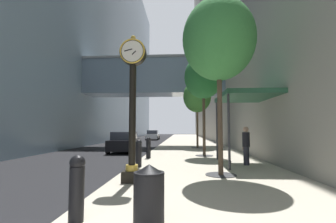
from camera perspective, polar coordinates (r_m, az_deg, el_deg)
The scene contains 15 objects.
ground_plane at distance 28.47m, azimuth -1.38°, elevation -7.89°, with size 110.00×110.00×0.00m, color black.
sidewalk_right at distance 31.38m, azimuth 5.10°, elevation -7.41°, with size 6.56×80.00×0.14m, color #BCB29E.
building_block_left at distance 37.78m, azimuth -20.74°, elevation 20.39°, with size 23.49×80.00×34.92m.
street_clock at distance 7.56m, azimuth -8.64°, elevation 2.87°, with size 0.84×0.55×4.70m.
bollard_nearest at distance 4.69m, azimuth -21.36°, elevation -16.68°, with size 0.28×0.28×1.18m.
bollard_third at distance 10.47m, azimuth -7.17°, elevation -9.90°, with size 0.28×0.28×1.18m.
bollard_fourth at distance 13.46m, azimuth -4.80°, elevation -8.66°, with size 0.28×0.28×1.18m.
street_tree_near at distance 9.33m, azimuth 12.25°, elevation 16.71°, with size 2.70×2.70×6.55m.
street_tree_mid_near at distance 15.08m, azimuth 8.64°, elevation 8.24°, with size 2.40×2.40×6.32m.
street_tree_mid_far at distance 20.95m, azimuth 7.11°, elevation 3.60°, with size 2.47×2.47×5.96m.
trash_bin at distance 4.18m, azimuth -4.68°, elevation -19.66°, with size 0.53×0.53×1.05m.
pedestrian_walking at distance 11.44m, azimuth 18.51°, elevation -7.67°, with size 0.34×0.45×1.76m.
storefront_awning at distance 11.77m, azimuth 18.13°, elevation 3.22°, with size 2.40×3.60×3.30m.
car_white_near at distance 38.84m, azimuth -3.75°, elevation -5.78°, with size 2.15×4.40×1.58m.
car_black_mid at distance 18.74m, azimuth -10.47°, elevation -7.33°, with size 2.16×4.76×1.57m.
Camera 1 is at (2.30, -1.32, 1.79)m, focal length 24.98 mm.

